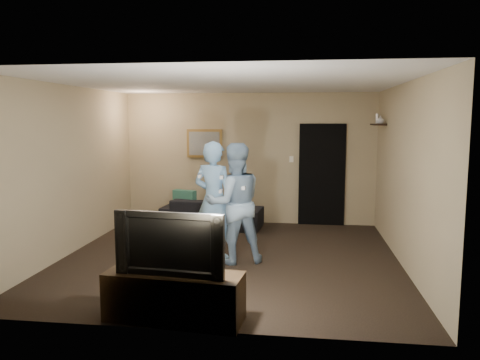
# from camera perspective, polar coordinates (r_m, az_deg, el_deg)

# --- Properties ---
(ground) EXTENTS (5.00, 5.00, 0.00)m
(ground) POSITION_cam_1_polar(r_m,az_deg,el_deg) (7.18, -1.21, -9.43)
(ground) COLOR black
(ground) RESTS_ON ground
(ceiling) EXTENTS (5.00, 5.00, 0.04)m
(ceiling) POSITION_cam_1_polar(r_m,az_deg,el_deg) (6.90, -1.27, 11.73)
(ceiling) COLOR silver
(ceiling) RESTS_ON wall_back
(wall_back) EXTENTS (5.00, 0.04, 2.60)m
(wall_back) POSITION_cam_1_polar(r_m,az_deg,el_deg) (9.39, 1.09, 2.63)
(wall_back) COLOR tan
(wall_back) RESTS_ON ground
(wall_front) EXTENTS (5.00, 0.04, 2.60)m
(wall_front) POSITION_cam_1_polar(r_m,az_deg,el_deg) (4.49, -6.12, -2.62)
(wall_front) COLOR tan
(wall_front) RESTS_ON ground
(wall_left) EXTENTS (0.04, 5.00, 2.60)m
(wall_left) POSITION_cam_1_polar(r_m,az_deg,el_deg) (7.71, -19.94, 1.15)
(wall_left) COLOR tan
(wall_left) RESTS_ON ground
(wall_right) EXTENTS (0.04, 5.00, 2.60)m
(wall_right) POSITION_cam_1_polar(r_m,az_deg,el_deg) (6.99, 19.45, 0.58)
(wall_right) COLOR tan
(wall_right) RESTS_ON ground
(sofa) EXTENTS (1.98, 0.91, 0.56)m
(sofa) POSITION_cam_1_polar(r_m,az_deg,el_deg) (9.11, -3.42, -4.00)
(sofa) COLOR black
(sofa) RESTS_ON ground
(throw_pillow) EXTENTS (0.49, 0.30, 0.47)m
(throw_pillow) POSITION_cam_1_polar(r_m,az_deg,el_deg) (9.20, -6.77, -2.68)
(throw_pillow) COLOR #1C5446
(throw_pillow) RESTS_ON sofa
(painting_frame) EXTENTS (0.72, 0.05, 0.57)m
(painting_frame) POSITION_cam_1_polar(r_m,az_deg,el_deg) (9.49, -4.35, 4.47)
(painting_frame) COLOR olive
(painting_frame) RESTS_ON wall_back
(painting_canvas) EXTENTS (0.62, 0.01, 0.47)m
(painting_canvas) POSITION_cam_1_polar(r_m,az_deg,el_deg) (9.46, -4.38, 4.46)
(painting_canvas) COLOR slate
(painting_canvas) RESTS_ON painting_frame
(doorway) EXTENTS (0.90, 0.06, 2.00)m
(doorway) POSITION_cam_1_polar(r_m,az_deg,el_deg) (9.34, 9.94, 0.64)
(doorway) COLOR black
(doorway) RESTS_ON ground
(light_switch) EXTENTS (0.08, 0.02, 0.12)m
(light_switch) POSITION_cam_1_polar(r_m,az_deg,el_deg) (9.31, 6.29, 2.54)
(light_switch) COLOR silver
(light_switch) RESTS_ON wall_back
(wall_shelf) EXTENTS (0.20, 0.60, 0.03)m
(wall_shelf) POSITION_cam_1_polar(r_m,az_deg,el_deg) (8.70, 16.51, 6.50)
(wall_shelf) COLOR black
(wall_shelf) RESTS_ON wall_right
(shelf_vase) EXTENTS (0.15, 0.15, 0.14)m
(shelf_vase) POSITION_cam_1_polar(r_m,az_deg,el_deg) (8.50, 16.73, 7.06)
(shelf_vase) COLOR silver
(shelf_vase) RESTS_ON wall_shelf
(shelf_figurine) EXTENTS (0.06, 0.06, 0.18)m
(shelf_figurine) POSITION_cam_1_polar(r_m,az_deg,el_deg) (8.84, 16.39, 7.20)
(shelf_figurine) COLOR #B9B9BD
(shelf_figurine) RESTS_ON wall_shelf
(tv_console) EXTENTS (1.47, 0.60, 0.51)m
(tv_console) POSITION_cam_1_polar(r_m,az_deg,el_deg) (5.05, -8.05, -13.91)
(tv_console) COLOR black
(tv_console) RESTS_ON ground
(television) EXTENTS (1.16, 0.26, 0.66)m
(television) POSITION_cam_1_polar(r_m,az_deg,el_deg) (4.87, -8.17, -7.46)
(television) COLOR black
(television) RESTS_ON tv_console
(wii_player_left) EXTENTS (0.74, 0.60, 1.76)m
(wii_player_left) POSITION_cam_1_polar(r_m,az_deg,el_deg) (7.01, -3.20, -2.45)
(wii_player_left) COLOR #7FB0DC
(wii_player_left) RESTS_ON ground
(wii_player_right) EXTENTS (1.03, 0.93, 1.75)m
(wii_player_right) POSITION_cam_1_polar(r_m,az_deg,el_deg) (6.77, -0.67, -2.85)
(wii_player_right) COLOR #809EBA
(wii_player_right) RESTS_ON ground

